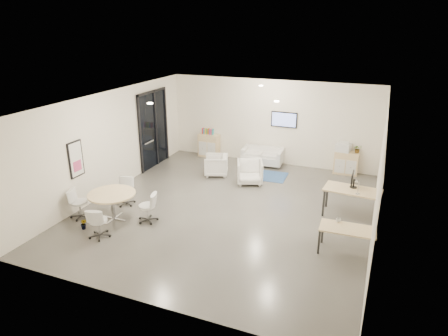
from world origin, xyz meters
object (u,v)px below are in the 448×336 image
at_px(desk_front, 347,231).
at_px(round_table, 112,196).
at_px(armchair_left, 216,164).
at_px(armchair_right, 250,171).
at_px(loveseat, 263,157).
at_px(desk_rear, 352,192).
at_px(sideboard_right, 346,163).
at_px(sideboard_left, 209,145).

relative_size(desk_front, round_table, 1.00).
distance_m(armchair_left, armchair_right, 1.39).
bearing_deg(desk_front, round_table, -176.08).
distance_m(loveseat, desk_rear, 4.80).
xyz_separation_m(desk_front, round_table, (-6.17, -0.63, 0.11)).
distance_m(armchair_left, round_table, 4.42).
distance_m(desk_front, round_table, 6.21).
bearing_deg(loveseat, desk_rear, -44.90).
bearing_deg(armchair_right, desk_rear, -41.00).
distance_m(armchair_right, round_table, 4.77).
relative_size(armchair_right, round_table, 0.66).
distance_m(sideboard_right, desk_rear, 3.40).
bearing_deg(sideboard_left, armchair_left, -59.29).
bearing_deg(desk_front, armchair_left, 141.72).
relative_size(sideboard_left, desk_front, 0.72).
bearing_deg(armchair_right, round_table, -145.18).
height_order(loveseat, desk_front, loveseat).
distance_m(sideboard_right, desk_front, 5.47).
bearing_deg(sideboard_right, armchair_right, -144.14).
xyz_separation_m(loveseat, desk_front, (3.65, -5.27, 0.28)).
distance_m(armchair_right, desk_rear, 3.65).
xyz_separation_m(sideboard_left, sideboard_right, (5.38, 0.01, -0.05)).
distance_m(sideboard_right, armchair_left, 4.67).
height_order(loveseat, desk_rear, desk_rear).
height_order(sideboard_right, desk_rear, sideboard_right).
xyz_separation_m(armchair_left, desk_front, (4.87, -3.59, 0.19)).
xyz_separation_m(sideboard_left, desk_front, (5.95, -5.42, 0.13)).
bearing_deg(sideboard_right, round_table, -132.73).
bearing_deg(sideboard_right, desk_front, -83.95).
distance_m(armchair_right, desk_front, 4.83).
bearing_deg(round_table, desk_rear, 23.95).
distance_m(sideboard_left, desk_front, 8.05).
bearing_deg(sideboard_right, loveseat, -177.02).
distance_m(sideboard_left, loveseat, 2.32).
bearing_deg(desk_rear, armchair_right, 165.07).
distance_m(loveseat, armchair_left, 2.08).
distance_m(sideboard_right, loveseat, 3.08).
xyz_separation_m(sideboard_left, armchair_left, (1.09, -1.83, -0.06)).
relative_size(loveseat, desk_rear, 0.98).
bearing_deg(armchair_right, loveseat, 73.00).
height_order(armchair_left, desk_front, armchair_left).
bearing_deg(desk_front, desk_rear, 90.52).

